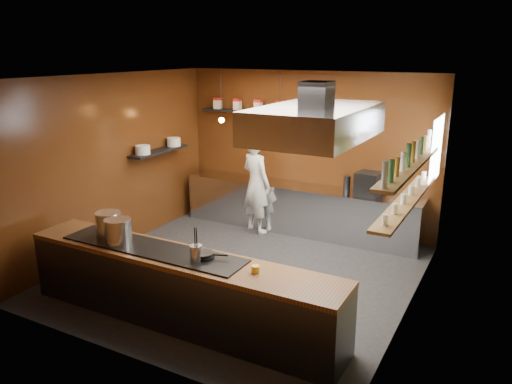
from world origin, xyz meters
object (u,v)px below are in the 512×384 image
Objects in this scene: chef at (256,184)px; stockpot_large at (108,224)px; stockpot_small at (118,231)px; espresso_machine at (368,184)px; extractor_hood at (316,122)px.

stockpot_large is at bearing 105.26° from chef.
stockpot_large is 0.98× the size of stockpot_small.
espresso_machine is 0.22× the size of chef.
chef is at bearing -163.65° from espresso_machine.
extractor_hood is at bearing 30.15° from stockpot_small.
espresso_machine is (2.49, 3.73, -0.00)m from stockpot_large.
stockpot_large is 0.18× the size of chef.
extractor_hood is at bearing 24.60° from stockpot_large.
extractor_hood is at bearing 155.94° from chef.
stockpot_small is 0.85× the size of espresso_machine.
extractor_hood is at bearing -85.00° from espresso_machine.
stockpot_small is at bearing -149.85° from extractor_hood.
extractor_hood is 3.07m from stockpot_large.
stockpot_small is at bearing -114.47° from espresso_machine.
stockpot_large is (-2.49, -1.14, -1.40)m from extractor_hood.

